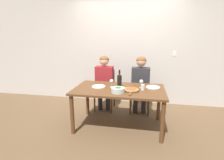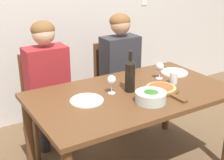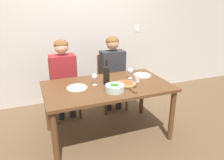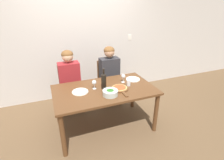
# 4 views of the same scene
# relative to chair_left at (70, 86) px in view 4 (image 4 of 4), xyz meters

# --- Properties ---
(ground_plane) EXTENTS (40.00, 40.00, 0.00)m
(ground_plane) POSITION_rel_chair_left_xyz_m (0.44, -0.82, -0.49)
(ground_plane) COLOR brown
(back_wall) EXTENTS (10.00, 0.06, 2.70)m
(back_wall) POSITION_rel_chair_left_xyz_m (0.44, 0.55, 0.86)
(back_wall) COLOR silver
(back_wall) RESTS_ON ground
(dining_table) EXTENTS (1.59, 0.92, 0.73)m
(dining_table) POSITION_rel_chair_left_xyz_m (0.44, -0.82, 0.15)
(dining_table) COLOR brown
(dining_table) RESTS_ON ground
(chair_left) EXTENTS (0.42, 0.42, 0.90)m
(chair_left) POSITION_rel_chair_left_xyz_m (0.00, 0.00, 0.00)
(chair_left) COLOR brown
(chair_left) RESTS_ON ground
(chair_right) EXTENTS (0.42, 0.42, 0.90)m
(chair_right) POSITION_rel_chair_left_xyz_m (0.79, 0.00, 0.00)
(chair_right) COLOR brown
(chair_right) RESTS_ON ground
(person_woman) EXTENTS (0.47, 0.51, 1.23)m
(person_woman) POSITION_rel_chair_left_xyz_m (-0.00, -0.11, 0.25)
(person_woman) COLOR #28282D
(person_woman) RESTS_ON ground
(person_man) EXTENTS (0.47, 0.51, 1.23)m
(person_man) POSITION_rel_chair_left_xyz_m (0.79, -0.11, 0.25)
(person_man) COLOR #28282D
(person_man) RESTS_ON ground
(wine_bottle) EXTENTS (0.08, 0.08, 0.33)m
(wine_bottle) POSITION_rel_chair_left_xyz_m (0.44, -0.79, 0.38)
(wine_bottle) COLOR black
(wine_bottle) RESTS_ON dining_table
(broccoli_bowl) EXTENTS (0.23, 0.23, 0.09)m
(broccoli_bowl) POSITION_rel_chair_left_xyz_m (0.45, -1.04, 0.28)
(broccoli_bowl) COLOR silver
(broccoli_bowl) RESTS_ON dining_table
(dinner_plate_left) EXTENTS (0.25, 0.25, 0.02)m
(dinner_plate_left) POSITION_rel_chair_left_xyz_m (0.05, -0.79, 0.25)
(dinner_plate_left) COLOR silver
(dinner_plate_left) RESTS_ON dining_table
(dinner_plate_right) EXTENTS (0.25, 0.25, 0.02)m
(dinner_plate_right) POSITION_rel_chair_left_xyz_m (1.03, -0.66, 0.25)
(dinner_plate_right) COLOR silver
(dinner_plate_right) RESTS_ON dining_table
(pizza_on_board) EXTENTS (0.28, 0.42, 0.04)m
(pizza_on_board) POSITION_rel_chair_left_xyz_m (0.66, -0.92, 0.26)
(pizza_on_board) COLOR brown
(pizza_on_board) RESTS_ON dining_table
(wine_glass_left) EXTENTS (0.07, 0.07, 0.15)m
(wine_glass_left) POSITION_rel_chair_left_xyz_m (0.29, -0.76, 0.35)
(wine_glass_left) COLOR silver
(wine_glass_left) RESTS_ON dining_table
(wine_glass_right) EXTENTS (0.07, 0.07, 0.15)m
(wine_glass_right) POSITION_rel_chair_left_xyz_m (0.82, -0.69, 0.35)
(wine_glass_right) COLOR silver
(wine_glass_right) RESTS_ON dining_table
(water_tumbler) EXTENTS (0.07, 0.07, 0.10)m
(water_tumbler) POSITION_rel_chair_left_xyz_m (0.85, -0.84, 0.29)
(water_tumbler) COLOR silver
(water_tumbler) RESTS_ON dining_table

